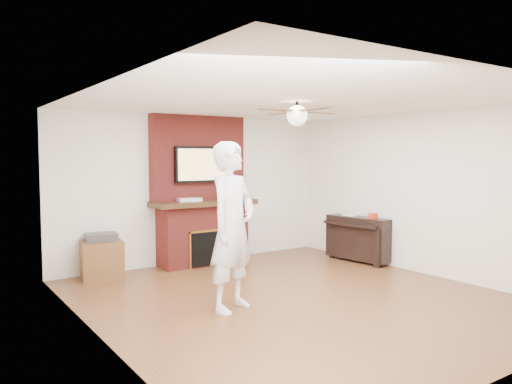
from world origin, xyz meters
TOP-DOWN VIEW (x-y plane):
  - room_shell at (0.00, 0.00)m, footprint 5.36×5.86m
  - fireplace at (0.00, 2.55)m, footprint 1.78×0.64m
  - tv at (0.00, 2.50)m, footprint 1.00×0.08m
  - ceiling_fan at (-0.00, 0.00)m, footprint 1.21×1.21m
  - person at (-0.92, 0.06)m, footprint 0.86×0.74m
  - side_table at (-1.72, 2.48)m, footprint 0.67×0.67m
  - piano at (2.31, 1.16)m, footprint 0.58×1.22m
  - cable_box at (-0.28, 2.45)m, footprint 0.40×0.26m
  - candle_orange at (-0.23, 2.29)m, footprint 0.07×0.07m
  - candle_green at (-0.11, 2.38)m, footprint 0.06×0.06m
  - candle_cream at (0.07, 2.33)m, footprint 0.09×0.09m
  - candle_blue at (0.27, 2.32)m, footprint 0.06×0.06m
  - candle_green_extra at (-0.03, 2.38)m, footprint 0.06×0.06m

SIDE VIEW (x-z plane):
  - candle_blue at x=0.27m, z-range 0.00..0.09m
  - candle_green at x=-0.11m, z-range 0.00..0.10m
  - candle_green_extra at x=-0.03m, z-range 0.00..0.10m
  - candle_cream at x=0.07m, z-range 0.00..0.12m
  - candle_orange at x=-0.23m, z-range 0.00..0.12m
  - side_table at x=-1.72m, z-range -0.03..0.65m
  - piano at x=2.31m, z-range -0.02..0.85m
  - person at x=-0.92m, z-range 0.00..1.99m
  - fireplace at x=0.00m, z-range -0.25..2.25m
  - cable_box at x=-0.28m, z-range 1.08..1.13m
  - room_shell at x=0.00m, z-range -0.18..2.68m
  - tv at x=0.00m, z-range 1.38..1.98m
  - ceiling_fan at x=0.00m, z-range 2.18..2.49m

